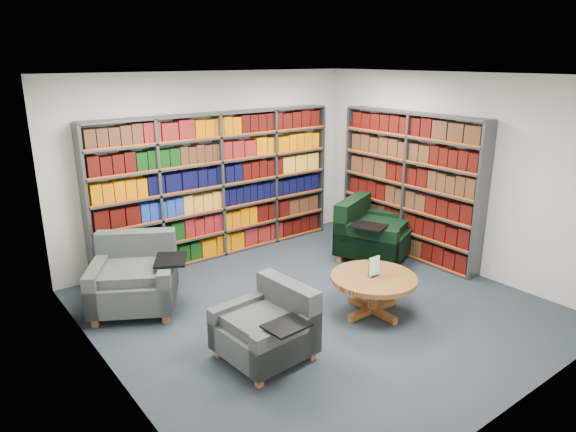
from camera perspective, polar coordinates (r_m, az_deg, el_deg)
room_shell at (r=6.00m, az=3.48°, el=1.85°), size 5.02×5.02×2.82m
bookshelf_back at (r=7.94m, az=-7.67°, el=3.29°), size 4.00×0.28×2.20m
bookshelf_right at (r=8.12m, az=13.26°, el=3.30°), size 0.28×2.50×2.20m
chair_teal_left at (r=6.69m, az=-16.58°, el=-6.69°), size 1.33×1.33×0.89m
chair_green_right at (r=8.05m, az=8.99°, el=-2.04°), size 1.33×1.30×0.90m
chair_teal_front at (r=5.42m, az=-1.95°, el=-12.40°), size 0.89×1.02×0.76m
coffee_table at (r=6.29m, az=9.47°, el=-7.42°), size 1.03×1.03×0.73m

